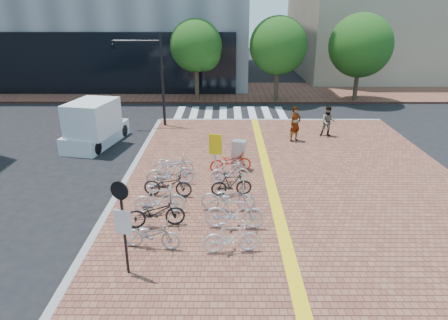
{
  "coord_description": "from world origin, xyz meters",
  "views": [
    {
      "loc": [
        0.16,
        -12.6,
        6.89
      ],
      "look_at": [
        0.11,
        1.84,
        1.3
      ],
      "focal_mm": 32.0,
      "sensor_mm": 36.0,
      "label": 1
    }
  ],
  "objects_px": {
    "bike_9": "(231,184)",
    "traffic_light_pole": "(140,62)",
    "pedestrian_a": "(295,124)",
    "bike_3": "(168,184)",
    "bike_11": "(231,162)",
    "bike_1": "(155,212)",
    "utility_box": "(239,155)",
    "box_truck": "(94,123)",
    "bike_5": "(174,164)",
    "notice_sign": "(122,217)",
    "pedestrian_b": "(328,122)",
    "bike_4": "(170,172)",
    "bike_6": "(231,237)",
    "bike_7": "(235,212)",
    "bike_8": "(228,197)",
    "bike_0": "(152,234)",
    "yellow_sign": "(215,148)",
    "bike_10": "(230,172)"
  },
  "relations": [
    {
      "from": "pedestrian_b",
      "to": "bike_7",
      "type": "bearing_deg",
      "value": -110.74
    },
    {
      "from": "bike_9",
      "to": "traffic_light_pole",
      "type": "relative_size",
      "value": 0.29
    },
    {
      "from": "bike_3",
      "to": "bike_6",
      "type": "height_order",
      "value": "bike_6"
    },
    {
      "from": "utility_box",
      "to": "traffic_light_pole",
      "type": "distance_m",
      "value": 9.36
    },
    {
      "from": "yellow_sign",
      "to": "traffic_light_pole",
      "type": "height_order",
      "value": "traffic_light_pole"
    },
    {
      "from": "traffic_light_pole",
      "to": "bike_6",
      "type": "bearing_deg",
      "value": -69.11
    },
    {
      "from": "bike_4",
      "to": "bike_3",
      "type": "bearing_deg",
      "value": 170.43
    },
    {
      "from": "utility_box",
      "to": "bike_1",
      "type": "bearing_deg",
      "value": -120.06
    },
    {
      "from": "bike_11",
      "to": "box_truck",
      "type": "relative_size",
      "value": 0.4
    },
    {
      "from": "notice_sign",
      "to": "traffic_light_pole",
      "type": "bearing_deg",
      "value": 99.07
    },
    {
      "from": "bike_4",
      "to": "box_truck",
      "type": "bearing_deg",
      "value": 29.19
    },
    {
      "from": "bike_9",
      "to": "bike_11",
      "type": "distance_m",
      "value": 2.3
    },
    {
      "from": "bike_3",
      "to": "bike_8",
      "type": "height_order",
      "value": "bike_8"
    },
    {
      "from": "pedestrian_a",
      "to": "bike_3",
      "type": "bearing_deg",
      "value": -163.34
    },
    {
      "from": "bike_1",
      "to": "yellow_sign",
      "type": "bearing_deg",
      "value": -35.84
    },
    {
      "from": "bike_11",
      "to": "utility_box",
      "type": "xyz_separation_m",
      "value": [
        0.38,
        0.38,
        0.17
      ]
    },
    {
      "from": "bike_4",
      "to": "box_truck",
      "type": "relative_size",
      "value": 0.42
    },
    {
      "from": "pedestrian_b",
      "to": "bike_1",
      "type": "bearing_deg",
      "value": -121.41
    },
    {
      "from": "notice_sign",
      "to": "box_truck",
      "type": "xyz_separation_m",
      "value": [
        -4.25,
        11.19,
        -0.7
      ]
    },
    {
      "from": "bike_0",
      "to": "bike_9",
      "type": "height_order",
      "value": "bike_9"
    },
    {
      "from": "bike_11",
      "to": "box_truck",
      "type": "bearing_deg",
      "value": 47.8
    },
    {
      "from": "bike_8",
      "to": "traffic_light_pole",
      "type": "distance_m",
      "value": 12.31
    },
    {
      "from": "bike_0",
      "to": "yellow_sign",
      "type": "xyz_separation_m",
      "value": [
        1.75,
        5.07,
        0.9
      ]
    },
    {
      "from": "bike_7",
      "to": "pedestrian_b",
      "type": "bearing_deg",
      "value": -26.07
    },
    {
      "from": "bike_8",
      "to": "utility_box",
      "type": "relative_size",
      "value": 1.49
    },
    {
      "from": "bike_9",
      "to": "yellow_sign",
      "type": "bearing_deg",
      "value": 15.5
    },
    {
      "from": "pedestrian_a",
      "to": "yellow_sign",
      "type": "xyz_separation_m",
      "value": [
        -4.1,
        -5.06,
        0.42
      ]
    },
    {
      "from": "box_truck",
      "to": "bike_0",
      "type": "bearing_deg",
      "value": -64.77
    },
    {
      "from": "bike_8",
      "to": "notice_sign",
      "type": "xyz_separation_m",
      "value": [
        -2.73,
        -3.56,
        1.21
      ]
    },
    {
      "from": "bike_5",
      "to": "bike_9",
      "type": "xyz_separation_m",
      "value": [
        2.44,
        -2.09,
        0.02
      ]
    },
    {
      "from": "bike_9",
      "to": "pedestrian_b",
      "type": "xyz_separation_m",
      "value": [
        5.39,
        7.43,
        0.37
      ]
    },
    {
      "from": "bike_4",
      "to": "bike_9",
      "type": "bearing_deg",
      "value": -120.92
    },
    {
      "from": "bike_0",
      "to": "box_truck",
      "type": "height_order",
      "value": "box_truck"
    },
    {
      "from": "yellow_sign",
      "to": "bike_8",
      "type": "bearing_deg",
      "value": -79.17
    },
    {
      "from": "bike_6",
      "to": "notice_sign",
      "type": "relative_size",
      "value": 0.61
    },
    {
      "from": "bike_5",
      "to": "utility_box",
      "type": "relative_size",
      "value": 1.3
    },
    {
      "from": "bike_1",
      "to": "utility_box",
      "type": "height_order",
      "value": "utility_box"
    },
    {
      "from": "bike_9",
      "to": "notice_sign",
      "type": "xyz_separation_m",
      "value": [
        -2.85,
        -4.74,
        1.25
      ]
    },
    {
      "from": "bike_9",
      "to": "notice_sign",
      "type": "relative_size",
      "value": 0.57
    },
    {
      "from": "bike_6",
      "to": "bike_11",
      "type": "relative_size",
      "value": 0.92
    },
    {
      "from": "bike_4",
      "to": "utility_box",
      "type": "bearing_deg",
      "value": -68.14
    },
    {
      "from": "bike_3",
      "to": "pedestrian_b",
      "type": "height_order",
      "value": "pedestrian_b"
    },
    {
      "from": "yellow_sign",
      "to": "bike_3",
      "type": "bearing_deg",
      "value": -137.72
    },
    {
      "from": "bike_7",
      "to": "traffic_light_pole",
      "type": "relative_size",
      "value": 0.36
    },
    {
      "from": "bike_9",
      "to": "utility_box",
      "type": "xyz_separation_m",
      "value": [
        0.37,
        2.68,
        0.18
      ]
    },
    {
      "from": "bike_0",
      "to": "bike_9",
      "type": "bearing_deg",
      "value": -26.38
    },
    {
      "from": "bike_6",
      "to": "bike_7",
      "type": "xyz_separation_m",
      "value": [
        0.13,
        1.35,
        0.08
      ]
    },
    {
      "from": "bike_0",
      "to": "bike_6",
      "type": "xyz_separation_m",
      "value": [
        2.35,
        -0.22,
        0.04
      ]
    },
    {
      "from": "bike_10",
      "to": "notice_sign",
      "type": "height_order",
      "value": "notice_sign"
    },
    {
      "from": "bike_4",
      "to": "utility_box",
      "type": "distance_m",
      "value": 3.32
    }
  ]
}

